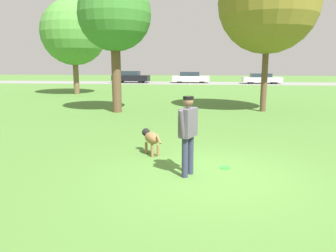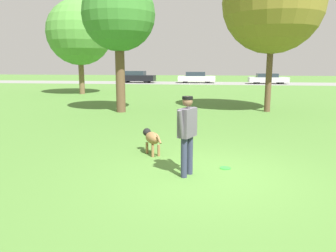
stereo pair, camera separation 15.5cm
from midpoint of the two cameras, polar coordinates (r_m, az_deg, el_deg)
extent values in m
plane|color=#4C7A33|center=(6.95, 6.49, -8.55)|extent=(120.00, 120.00, 0.00)
cube|color=gray|center=(39.68, 6.42, 7.42)|extent=(120.00, 6.00, 0.01)
cylinder|color=#2D334C|center=(6.90, 3.28, -5.02)|extent=(0.17, 0.17, 0.83)
cylinder|color=#2D334C|center=(6.69, 2.29, -5.53)|extent=(0.17, 0.17, 0.83)
cube|color=#514C56|center=(6.63, 2.85, 0.60)|extent=(0.39, 0.50, 0.59)
cylinder|color=#514C56|center=(6.86, 3.84, 0.93)|extent=(0.17, 0.23, 0.59)
cylinder|color=#514C56|center=(6.41, 1.79, 0.26)|extent=(0.17, 0.23, 0.59)
sphere|color=brown|center=(6.57, 2.89, 4.31)|extent=(0.27, 0.27, 0.21)
cylinder|color=black|center=(6.56, 2.89, 4.93)|extent=(0.29, 0.29, 0.06)
ellipsoid|color=olive|center=(8.31, -3.35, -2.10)|extent=(0.58, 0.66, 0.30)
ellipsoid|color=black|center=(8.47, -3.80, -2.23)|extent=(0.26, 0.25, 0.16)
sphere|color=black|center=(8.62, -4.37, -1.09)|extent=(0.29, 0.29, 0.21)
cylinder|color=olive|center=(8.51, -4.34, -3.85)|extent=(0.10, 0.10, 0.29)
cylinder|color=olive|center=(8.58, -3.34, -3.72)|extent=(0.10, 0.10, 0.29)
cylinder|color=olive|center=(8.19, -3.31, -4.43)|extent=(0.10, 0.10, 0.29)
cylinder|color=olive|center=(8.25, -2.27, -4.29)|extent=(0.10, 0.10, 0.29)
cylinder|color=olive|center=(7.96, -2.20, -2.34)|extent=(0.17, 0.21, 0.20)
cylinder|color=#33D838|center=(7.46, 9.37, -7.17)|extent=(0.24, 0.24, 0.02)
torus|color=#33D838|center=(7.46, 9.37, -7.17)|extent=(0.24, 0.24, 0.02)
cylinder|color=brown|center=(26.16, -15.89, 8.41)|extent=(0.41, 0.41, 2.78)
sphere|color=#4C8938|center=(26.24, -16.26, 15.40)|extent=(4.83, 4.83, 4.83)
cylinder|color=brown|center=(15.84, -9.25, 8.28)|extent=(0.44, 0.44, 3.27)
sphere|color=#38752D|center=(15.99, -9.58, 18.72)|extent=(3.38, 3.38, 3.38)
cylinder|color=brown|center=(16.55, 16.18, 8.18)|extent=(0.29, 0.29, 3.32)
sphere|color=olive|center=(16.77, 16.82, 19.84)|extent=(4.64, 4.64, 4.64)
cube|color=black|center=(40.55, -6.58, 8.29)|extent=(4.53, 1.87, 0.70)
cube|color=#232D38|center=(40.57, -6.78, 9.14)|extent=(2.38, 1.53, 0.51)
cylinder|color=black|center=(40.91, -4.49, 7.99)|extent=(0.63, 0.23, 0.62)
cylinder|color=black|center=(39.54, -4.97, 7.88)|extent=(0.63, 0.23, 0.62)
cylinder|color=black|center=(41.62, -8.10, 7.96)|extent=(0.63, 0.23, 0.62)
cylinder|color=black|center=(40.27, -8.69, 7.85)|extent=(0.63, 0.23, 0.62)
cube|color=white|center=(40.09, 3.88, 8.25)|extent=(4.47, 1.90, 0.60)
cube|color=#232D38|center=(40.07, 3.70, 9.04)|extent=(2.34, 1.58, 0.50)
cylinder|color=black|center=(40.86, 5.76, 7.98)|extent=(0.66, 0.22, 0.65)
cylinder|color=black|center=(39.36, 5.81, 7.88)|extent=(0.66, 0.22, 0.65)
cylinder|color=black|center=(40.89, 2.01, 8.03)|extent=(0.66, 0.22, 0.65)
cylinder|color=black|center=(39.38, 1.92, 7.93)|extent=(0.66, 0.22, 0.65)
cube|color=#B7B7BC|center=(39.83, 15.93, 7.81)|extent=(4.44, 1.80, 0.55)
cube|color=#232D38|center=(39.79, 15.77, 8.51)|extent=(2.32, 1.53, 0.42)
cylinder|color=black|center=(40.83, 17.57, 7.53)|extent=(0.64, 0.21, 0.64)
cylinder|color=black|center=(39.36, 18.02, 7.40)|extent=(0.64, 0.21, 0.64)
cylinder|color=black|center=(40.36, 13.86, 7.68)|extent=(0.64, 0.21, 0.64)
cylinder|color=black|center=(38.88, 14.17, 7.56)|extent=(0.64, 0.21, 0.64)
camera|label=1|loc=(0.08, -90.60, -0.11)|focal=35.00mm
camera|label=2|loc=(0.08, 89.40, 0.11)|focal=35.00mm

